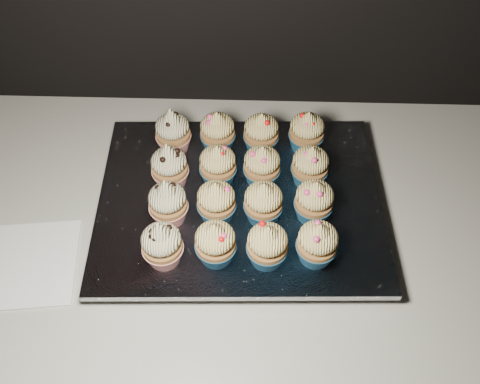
{
  "coord_description": "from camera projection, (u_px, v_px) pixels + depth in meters",
  "views": [
    {
      "loc": [
        0.18,
        1.16,
        1.64
      ],
      "look_at": [
        0.16,
        1.72,
        0.95
      ],
      "focal_mm": 40.0,
      "sensor_mm": 36.0,
      "label": 1
    }
  ],
  "objects": [
    {
      "name": "cupcake_7",
      "position": [
        314.0,
        201.0,
        0.85
      ],
      "size": [
        0.06,
        0.06,
        0.08
      ],
      "color": "#1C5783",
      "rests_on": "foil_lining"
    },
    {
      "name": "baking_tray",
      "position": [
        240.0,
        206.0,
        0.92
      ],
      "size": [
        0.45,
        0.35,
        0.02
      ],
      "primitive_type": "cube",
      "rotation": [
        0.0,
        0.0,
        0.03
      ],
      "color": "black",
      "rests_on": "worktop"
    },
    {
      "name": "cupcake_8",
      "position": [
        170.0,
        166.0,
        0.89
      ],
      "size": [
        0.06,
        0.06,
        0.1
      ],
      "color": "red",
      "rests_on": "foil_lining"
    },
    {
      "name": "cupcake_9",
      "position": [
        218.0,
        165.0,
        0.9
      ],
      "size": [
        0.06,
        0.06,
        0.08
      ],
      "color": "#1C5783",
      "rests_on": "foil_lining"
    },
    {
      "name": "cupcake_6",
      "position": [
        263.0,
        203.0,
        0.85
      ],
      "size": [
        0.06,
        0.06,
        0.08
      ],
      "color": "#1C5783",
      "rests_on": "foil_lining"
    },
    {
      "name": "cupcake_15",
      "position": [
        307.0,
        132.0,
        0.95
      ],
      "size": [
        0.06,
        0.06,
        0.08
      ],
      "color": "#1C5783",
      "rests_on": "foil_lining"
    },
    {
      "name": "cupcake_5",
      "position": [
        216.0,
        202.0,
        0.85
      ],
      "size": [
        0.06,
        0.06,
        0.08
      ],
      "color": "#1C5783",
      "rests_on": "foil_lining"
    },
    {
      "name": "cupcake_12",
      "position": [
        173.0,
        132.0,
        0.95
      ],
      "size": [
        0.06,
        0.06,
        0.1
      ],
      "color": "red",
      "rests_on": "foil_lining"
    },
    {
      "name": "cupcake_11",
      "position": [
        310.0,
        166.0,
        0.9
      ],
      "size": [
        0.06,
        0.06,
        0.08
      ],
      "color": "#1C5783",
      "rests_on": "foil_lining"
    },
    {
      "name": "cupcake_1",
      "position": [
        215.0,
        243.0,
        0.8
      ],
      "size": [
        0.06,
        0.06,
        0.08
      ],
      "color": "#1C5783",
      "rests_on": "foil_lining"
    },
    {
      "name": "cabinet",
      "position": [
        173.0,
        330.0,
        1.29
      ],
      "size": [
        2.4,
        0.6,
        0.86
      ],
      "primitive_type": "cube",
      "color": "black",
      "rests_on": "ground"
    },
    {
      "name": "cupcake_3",
      "position": [
        317.0,
        243.0,
        0.8
      ],
      "size": [
        0.06,
        0.06,
        0.08
      ],
      "color": "#1C5783",
      "rests_on": "foil_lining"
    },
    {
      "name": "foil_lining",
      "position": [
        240.0,
        200.0,
        0.91
      ],
      "size": [
        0.49,
        0.39,
        0.01
      ],
      "primitive_type": "cube",
      "rotation": [
        0.0,
        0.0,
        0.03
      ],
      "color": "silver",
      "rests_on": "baking_tray"
    },
    {
      "name": "cupcake_4",
      "position": [
        168.0,
        202.0,
        0.85
      ],
      "size": [
        0.06,
        0.06,
        0.1
      ],
      "color": "red",
      "rests_on": "foil_lining"
    },
    {
      "name": "cupcake_10",
      "position": [
        262.0,
        166.0,
        0.9
      ],
      "size": [
        0.06,
        0.06,
        0.08
      ],
      "color": "#1C5783",
      "rests_on": "foil_lining"
    },
    {
      "name": "napkin",
      "position": [
        26.0,
        264.0,
        0.86
      ],
      "size": [
        0.18,
        0.18,
        0.0
      ],
      "primitive_type": "cube",
      "rotation": [
        0.0,
        0.0,
        0.11
      ],
      "color": "white",
      "rests_on": "worktop"
    },
    {
      "name": "cupcake_13",
      "position": [
        218.0,
        132.0,
        0.95
      ],
      "size": [
        0.06,
        0.06,
        0.08
      ],
      "color": "#1C5783",
      "rests_on": "foil_lining"
    },
    {
      "name": "cupcake_14",
      "position": [
        261.0,
        133.0,
        0.95
      ],
      "size": [
        0.06,
        0.06,
        0.08
      ],
      "color": "#1C5783",
      "rests_on": "foil_lining"
    },
    {
      "name": "worktop",
      "position": [
        148.0,
        222.0,
        0.94
      ],
      "size": [
        2.44,
        0.64,
        0.04
      ],
      "primitive_type": "cube",
      "color": "silver",
      "rests_on": "cabinet"
    },
    {
      "name": "cupcake_2",
      "position": [
        267.0,
        245.0,
        0.8
      ],
      "size": [
        0.06,
        0.06,
        0.08
      ],
      "color": "#1C5783",
      "rests_on": "foil_lining"
    },
    {
      "name": "cupcake_0",
      "position": [
        162.0,
        244.0,
        0.8
      ],
      "size": [
        0.06,
        0.06,
        0.1
      ],
      "color": "red",
      "rests_on": "foil_lining"
    }
  ]
}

